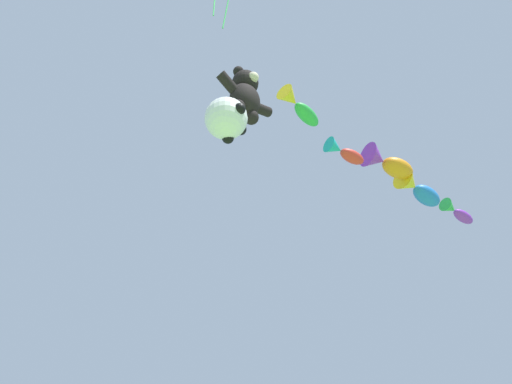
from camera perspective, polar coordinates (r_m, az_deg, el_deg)
teddy_bear_kite at (r=14.47m, az=-1.09°, el=9.70°), size 1.78×0.79×1.81m
soccer_ball_kite at (r=12.67m, az=-2.97°, el=7.32°), size 1.05×1.05×0.97m
fish_kite_emerald at (r=16.99m, az=4.27°, el=8.54°), size 1.65×0.67×0.57m
fish_kite_crimson at (r=18.19m, az=8.74°, el=3.96°), size 1.47×0.75×0.55m
fish_kite_tangerine at (r=19.57m, az=12.94°, el=2.83°), size 2.01×1.23×0.89m
fish_kite_cobalt at (r=20.69m, az=15.88°, el=0.25°), size 2.00×0.87×0.83m
fish_kite_violet at (r=22.18m, az=19.42°, el=-1.91°), size 1.61×0.63×0.54m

